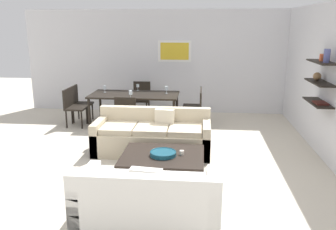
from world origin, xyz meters
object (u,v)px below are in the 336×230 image
dining_chair_left_far (79,101)px  wine_glass_left_far (105,88)px  decorative_bowl (163,153)px  dining_chair_left_near (72,105)px  dining_chair_foot (126,114)px  wine_glass_head (138,86)px  coffee_table (163,166)px  dining_table (135,97)px  candle_jar (182,153)px  dining_chair_right_near (195,108)px  wine_glass_right_far (166,88)px  wine_glass_foot (131,93)px  dining_chair_head (141,97)px  dining_chair_right_far (196,103)px  loveseat_white (148,203)px  sofa_beige (153,137)px

dining_chair_left_far → wine_glass_left_far: bearing=-8.3°
decorative_bowl → wine_glass_left_far: 3.52m
dining_chair_left_near → dining_chair_foot: (1.42, -0.68, 0.00)m
wine_glass_head → wine_glass_left_far: bearing=-156.9°
coffee_table → dining_table: bearing=108.9°
decorative_bowl → candle_jar: 0.29m
dining_chair_left_near → dining_chair_right_near: size_ratio=1.00×
candle_jar → wine_glass_right_far: 3.06m
wine_glass_left_far → wine_glass_foot: (0.74, -0.56, 0.01)m
coffee_table → dining_chair_head: dining_chair_head is taller
dining_chair_left_near → dining_chair_left_far: 0.45m
dining_chair_right_far → wine_glass_right_far: wine_glass_right_far is taller
coffee_table → wine_glass_head: 3.52m
dining_chair_head → wine_glass_left_far: (-0.74, -0.78, 0.35)m
dining_table → wine_glass_foot: 0.47m
dining_chair_head → dining_chair_foot: 1.81m
loveseat_white → wine_glass_foot: (-0.97, 3.78, 0.57)m
dining_chair_right_far → wine_glass_left_far: size_ratio=5.44×
dining_chair_head → coffee_table: bearing=-75.4°
loveseat_white → coffee_table: 1.35m
coffee_table → dining_chair_right_near: 2.70m
dining_chair_right_near → wine_glass_right_far: 0.85m
dining_chair_left_near → wine_glass_left_far: (0.69, 0.35, 0.35)m
dining_chair_left_far → dining_chair_left_near: bearing=-90.0°
wine_glass_foot → dining_chair_left_far: bearing=155.1°
wine_glass_foot → coffee_table: bearing=-68.0°
dining_chair_right_near → wine_glass_right_far: wine_glass_right_far is taller
loveseat_white → dining_chair_left_near: (-2.39, 3.99, 0.21)m
decorative_bowl → wine_glass_right_far: (-0.26, 3.04, 0.45)m
wine_glass_head → candle_jar: bearing=-68.7°
dining_chair_left_near → dining_chair_head: same height
decorative_bowl → coffee_table: bearing=107.4°
sofa_beige → dining_chair_left_far: dining_chair_left_far is taller
loveseat_white → wine_glass_head: 4.79m
coffee_table → dining_chair_left_near: dining_chair_left_near is taller
coffee_table → dining_chair_right_far: dining_chair_right_far is taller
dining_table → dining_chair_foot: dining_chair_foot is taller
dining_chair_left_near → wine_glass_foot: (1.42, -0.21, 0.36)m
dining_chair_left_near → wine_glass_right_far: wine_glass_right_far is taller
wine_glass_head → wine_glass_right_far: bearing=-23.1°
sofa_beige → dining_chair_foot: dining_chair_foot is taller
decorative_bowl → dining_chair_right_near: (0.43, 2.69, 0.09)m
dining_chair_left_near → dining_chair_foot: bearing=-25.5°
dining_chair_right_near → wine_glass_left_far: size_ratio=5.44×
dining_chair_foot → loveseat_white: bearing=-73.7°
dining_chair_head → wine_glass_head: bearing=-90.0°
dining_chair_right_near → dining_chair_left_far: size_ratio=1.00×
dining_chair_left_near → wine_glass_head: 1.61m
loveseat_white → dining_chair_head: bearing=100.7°
wine_glass_left_far → dining_chair_right_far: bearing=2.7°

